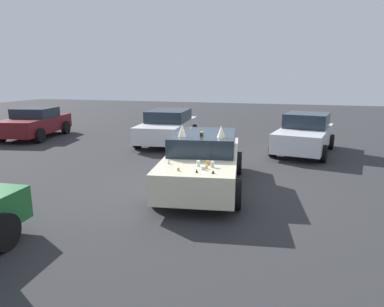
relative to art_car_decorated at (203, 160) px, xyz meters
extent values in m
plane|color=#2D2D30|center=(-0.05, -0.01, -0.74)|extent=(60.00, 60.00, 0.00)
cube|color=beige|center=(-0.05, -0.01, -0.11)|extent=(4.85, 2.44, 0.67)
cube|color=#1E2833|center=(0.19, 0.03, 0.45)|extent=(2.42, 1.94, 0.46)
cylinder|color=black|center=(-1.34, -1.12, -0.40)|extent=(0.70, 0.32, 0.68)
cylinder|color=black|center=(-1.61, 0.68, -0.40)|extent=(0.70, 0.32, 0.68)
cylinder|color=black|center=(1.51, -0.69, -0.40)|extent=(0.70, 0.32, 0.68)
cylinder|color=black|center=(1.24, 1.10, -0.40)|extent=(0.70, 0.32, 0.68)
ellipsoid|color=black|center=(-1.04, 0.75, 0.00)|extent=(0.18, 0.05, 0.15)
ellipsoid|color=black|center=(-0.08, -0.91, -0.02)|extent=(0.14, 0.04, 0.09)
ellipsoid|color=black|center=(-1.25, -1.09, -0.18)|extent=(0.12, 0.04, 0.14)
ellipsoid|color=black|center=(0.74, 1.01, 0.02)|extent=(0.14, 0.04, 0.09)
ellipsoid|color=black|center=(-0.04, 0.90, 0.02)|extent=(0.16, 0.04, 0.11)
ellipsoid|color=black|center=(1.28, 1.09, -0.02)|extent=(0.10, 0.04, 0.13)
cylinder|color=silver|center=(-1.50, -0.29, 0.29)|extent=(0.10, 0.10, 0.13)
cone|color=silver|center=(-1.46, 0.42, 0.28)|extent=(0.10, 0.10, 0.11)
cone|color=black|center=(-2.00, -0.39, 0.26)|extent=(0.07, 0.07, 0.09)
cylinder|color=tan|center=(-1.62, -0.50, 0.26)|extent=(0.09, 0.09, 0.08)
cone|color=black|center=(-1.96, -0.73, 0.26)|extent=(0.10, 0.10, 0.07)
sphere|color=tan|center=(-1.97, 0.02, 0.26)|extent=(0.07, 0.07, 0.07)
cylinder|color=silver|center=(-1.49, -0.60, 0.29)|extent=(0.11, 0.11, 0.14)
cylinder|color=silver|center=(-1.73, -0.46, 0.26)|extent=(0.14, 0.14, 0.07)
cylinder|color=#A87A38|center=(-1.33, -0.45, 0.27)|extent=(0.13, 0.13, 0.10)
sphere|color=#51381E|center=(-1.26, -0.45, 0.26)|extent=(0.08, 0.08, 0.08)
cylinder|color=black|center=(-0.33, -0.04, 0.73)|extent=(0.10, 0.10, 0.09)
cylinder|color=#A87A38|center=(0.15, 0.59, 0.71)|extent=(0.10, 0.10, 0.05)
cone|color=orange|center=(1.02, 0.64, 0.71)|extent=(0.08, 0.08, 0.05)
cylinder|color=orange|center=(-0.05, 0.02, 0.73)|extent=(0.10, 0.10, 0.08)
cone|color=silver|center=(-0.28, 0.55, 0.72)|extent=(0.06, 0.06, 0.08)
cone|color=beige|center=(-0.34, -0.54, 0.84)|extent=(0.20, 0.20, 0.31)
cone|color=beige|center=(-0.49, 0.42, 0.84)|extent=(0.20, 0.20, 0.31)
cube|color=silver|center=(5.19, -2.64, -0.13)|extent=(4.24, 2.38, 0.70)
cube|color=#1E2833|center=(5.55, -2.71, 0.49)|extent=(1.89, 1.83, 0.54)
cylinder|color=black|center=(3.82, -3.28, -0.43)|extent=(0.63, 0.32, 0.60)
cylinder|color=black|center=(4.12, -1.57, -0.43)|extent=(0.63, 0.32, 0.60)
cylinder|color=black|center=(6.26, -3.72, -0.43)|extent=(0.63, 0.32, 0.60)
cylinder|color=black|center=(6.57, -2.01, -0.43)|extent=(0.63, 0.32, 0.60)
cube|color=#5B1419|center=(5.03, 9.69, -0.10)|extent=(4.35, 2.54, 0.70)
cube|color=#1E2833|center=(5.17, 9.72, 0.47)|extent=(1.97, 1.94, 0.44)
cylinder|color=black|center=(3.97, 8.55, -0.40)|extent=(0.69, 0.34, 0.66)
cylinder|color=black|center=(3.62, 10.36, -0.40)|extent=(0.69, 0.34, 0.66)
cylinder|color=black|center=(6.45, 9.03, -0.40)|extent=(0.69, 0.34, 0.66)
cylinder|color=black|center=(6.10, 10.84, -0.40)|extent=(0.69, 0.34, 0.66)
cube|color=silver|center=(5.54, 3.08, -0.11)|extent=(4.61, 2.18, 0.68)
cube|color=#1E2833|center=(5.75, 3.10, 0.47)|extent=(2.34, 1.83, 0.49)
cylinder|color=black|center=(4.25, 2.05, -0.40)|extent=(0.69, 0.28, 0.67)
cylinder|color=black|center=(4.08, 3.85, -0.40)|extent=(0.69, 0.28, 0.67)
cylinder|color=black|center=(7.01, 2.31, -0.40)|extent=(0.69, 0.28, 0.67)
cylinder|color=black|center=(6.83, 4.11, -0.40)|extent=(0.69, 0.28, 0.67)
cylinder|color=black|center=(-4.33, 2.35, -0.41)|extent=(0.66, 0.27, 0.65)
camera|label=1|loc=(-8.57, -2.26, 2.15)|focal=32.28mm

